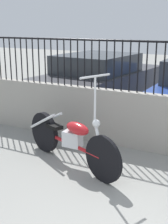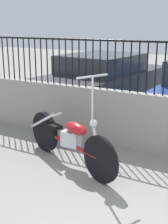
{
  "view_description": "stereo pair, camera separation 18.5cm",
  "coord_description": "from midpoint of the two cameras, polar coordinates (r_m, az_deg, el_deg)",
  "views": [
    {
      "loc": [
        0.67,
        -2.27,
        2.14
      ],
      "look_at": [
        -1.66,
        2.19,
        0.7
      ],
      "focal_mm": 50.0,
      "sensor_mm": 36.0,
      "label": 1
    },
    {
      "loc": [
        0.83,
        -2.18,
        2.14
      ],
      "look_at": [
        -1.66,
        2.19,
        0.7
      ],
      "focal_mm": 50.0,
      "sensor_mm": 36.0,
      "label": 2
    }
  ],
  "objects": [
    {
      "name": "motorcycle_red",
      "position": [
        4.89,
        -2.25,
        -4.61
      ],
      "size": [
        2.01,
        0.93,
        1.49
      ],
      "rotation": [
        0.0,
        0.0,
        -0.38
      ],
      "color": "black",
      "rests_on": "ground_plane"
    },
    {
      "name": "car_dark_grey",
      "position": [
        8.31,
        4.4,
        5.89
      ],
      "size": [
        2.25,
        4.38,
        1.38
      ],
      "rotation": [
        0.0,
        0.0,
        1.46
      ],
      "color": "black",
      "rests_on": "ground_plane"
    }
  ]
}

